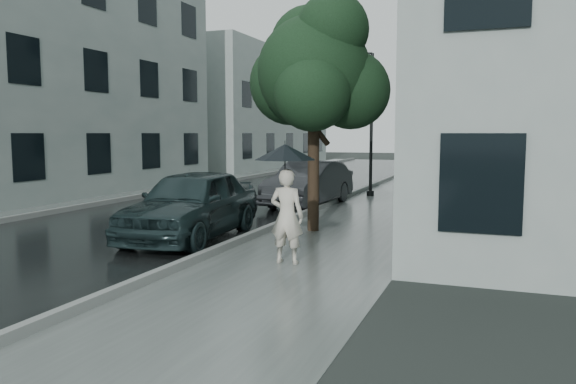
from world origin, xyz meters
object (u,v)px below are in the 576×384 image
at_px(car_near, 192,204).
at_px(lamp_post, 367,114).
at_px(pedestrian, 287,216).
at_px(car_far, 309,183).
at_px(street_tree, 315,71).

bearing_deg(car_near, lamp_post, 75.46).
bearing_deg(lamp_post, pedestrian, -98.03).
height_order(lamp_post, car_far, lamp_post).
xyz_separation_m(street_tree, car_near, (-2.23, -2.00, -3.02)).
bearing_deg(pedestrian, car_far, -73.78).
distance_m(lamp_post, car_near, 10.23).
relative_size(lamp_post, car_near, 1.18).
bearing_deg(car_far, lamp_post, 76.82).
relative_size(pedestrian, car_far, 0.39).
xyz_separation_m(lamp_post, car_near, (-1.78, -9.81, -2.28)).
bearing_deg(car_far, pedestrian, -69.10).
bearing_deg(pedestrian, lamp_post, -84.01).
distance_m(street_tree, lamp_post, 7.85).
xyz_separation_m(car_near, car_far, (0.63, 6.39, -0.06)).
bearing_deg(car_near, car_far, 80.07).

